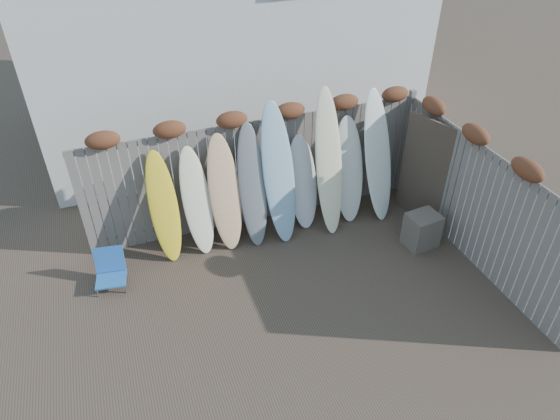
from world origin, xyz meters
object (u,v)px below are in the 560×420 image
object	(u,v)px
lattice_panel	(433,174)
surfboard_0	(164,207)
wooden_crate	(422,230)
beach_chair	(110,269)

from	to	relation	value
lattice_panel	surfboard_0	size ratio (longest dim) A/B	1.02
wooden_crate	lattice_panel	size ratio (longest dim) A/B	0.32
beach_chair	wooden_crate	xyz separation A→B (m)	(5.13, -0.86, 0.03)
wooden_crate	lattice_panel	bearing A→B (deg)	50.97
wooden_crate	lattice_panel	distance (m)	1.02
wooden_crate	beach_chair	bearing A→B (deg)	170.52
surfboard_0	wooden_crate	bearing A→B (deg)	-19.30
beach_chair	lattice_panel	distance (m)	5.66
wooden_crate	lattice_panel	world-z (taller)	lattice_panel
lattice_panel	wooden_crate	bearing A→B (deg)	-149.90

